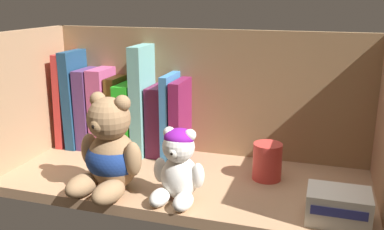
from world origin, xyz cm
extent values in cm
cube|color=#A87F5B|center=(0.00, 0.00, 1.00)|extent=(68.67, 28.58, 2.00)
cube|color=olive|center=(0.00, 14.89, 14.54)|extent=(71.07, 1.20, 29.08)
cube|color=#A87F5B|center=(-35.13, 0.00, 14.54)|extent=(1.60, 30.98, 29.08)
cube|color=#BB2F2F|center=(-31.96, 12.14, 12.71)|extent=(2.44, 12.28, 21.47)
cube|color=navy|center=(-29.56, 12.14, 12.99)|extent=(2.67, 12.40, 22.02)
cube|color=#512F61|center=(-26.60, 12.14, 11.02)|extent=(2.88, 11.48, 18.05)
cube|color=#B94C80|center=(-23.03, 12.14, 11.15)|extent=(3.51, 10.93, 18.30)
cube|color=brown|center=(-19.76, 12.14, 10.27)|extent=(2.27, 9.40, 16.54)
cube|color=green|center=(-16.46, 12.14, 9.72)|extent=(3.59, 12.64, 15.43)
cube|color=#6BABA3|center=(-12.95, 12.14, 13.89)|extent=(2.69, 12.70, 23.77)
cube|color=#611E3E|center=(-9.51, 12.14, 9.60)|extent=(3.45, 10.87, 15.20)
cube|color=teal|center=(-6.58, 12.14, 11.01)|extent=(1.68, 13.06, 18.03)
cube|color=maroon|center=(-4.26, 12.14, 10.47)|extent=(2.21, 13.42, 16.94)
ellipsoid|color=#93704C|center=(-10.83, -8.28, 7.36)|extent=(9.12, 8.37, 10.73)
sphere|color=#93704C|center=(-10.94, -8.81, 15.25)|extent=(7.63, 7.63, 7.63)
sphere|color=#93704C|center=(-13.45, -7.75, 18.23)|extent=(2.86, 2.86, 2.86)
sphere|color=#93704C|center=(-8.21, -8.81, 18.23)|extent=(2.86, 2.86, 2.86)
sphere|color=#9B754E|center=(-11.47, -11.46, 14.79)|extent=(2.86, 2.86, 2.86)
sphere|color=black|center=(-11.67, -12.44, 14.87)|extent=(1.00, 1.00, 1.00)
ellipsoid|color=#93704C|center=(-14.73, -12.69, 3.91)|extent=(5.62, 7.86, 3.81)
ellipsoid|color=#93704C|center=(-8.95, -13.86, 3.91)|extent=(5.62, 7.86, 3.81)
ellipsoid|color=#93704C|center=(-15.67, -7.85, 8.70)|extent=(3.65, 3.65, 6.20)
ellipsoid|color=#93704C|center=(-6.21, -9.76, 8.70)|extent=(3.65, 3.65, 6.20)
ellipsoid|color=navy|center=(-10.83, -8.28, 7.63)|extent=(9.87, 9.12, 7.51)
ellipsoid|color=white|center=(1.83, -8.41, 5.85)|extent=(6.54, 6.00, 7.69)
sphere|color=white|center=(1.80, -8.79, 11.51)|extent=(5.47, 5.47, 5.47)
sphere|color=white|center=(-0.09, -8.29, 13.64)|extent=(2.05, 2.05, 2.05)
sphere|color=white|center=(3.74, -8.52, 13.64)|extent=(2.05, 2.05, 2.05)
sphere|color=white|center=(1.69, -10.73, 11.18)|extent=(2.05, 2.05, 2.05)
sphere|color=black|center=(1.64, -11.45, 11.23)|extent=(0.72, 0.72, 0.72)
ellipsoid|color=white|center=(-0.51, -11.93, 3.37)|extent=(3.38, 5.31, 2.74)
ellipsoid|color=white|center=(3.72, -12.19, 3.37)|extent=(3.38, 5.31, 2.74)
ellipsoid|color=white|center=(-1.65, -8.59, 6.81)|extent=(2.35, 2.35, 4.45)
ellipsoid|color=white|center=(5.26, -9.00, 6.81)|extent=(2.35, 2.35, 4.45)
ellipsoid|color=#7C1795|center=(1.83, -8.41, 13.01)|extent=(5.20, 5.20, 3.01)
cylinder|color=#C63833|center=(15.06, 4.08, 5.53)|extent=(5.47, 5.47, 7.07)
cube|color=silver|center=(27.74, -8.57, 4.50)|extent=(9.53, 6.88, 5.01)
cube|color=#33388C|center=(27.74, -12.09, 5.13)|extent=(8.10, 0.16, 1.40)
camera|label=1|loc=(24.12, -72.30, 35.92)|focal=40.08mm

